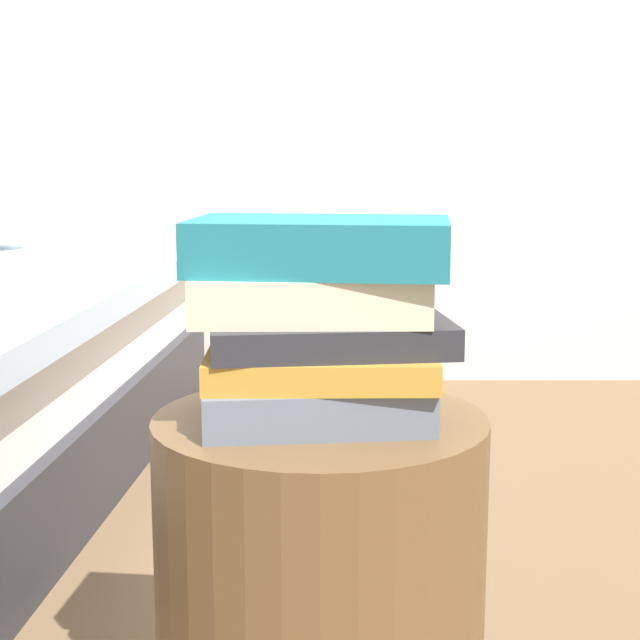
% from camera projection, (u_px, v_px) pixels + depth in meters
% --- Properties ---
extents(side_table, '(0.41, 0.41, 0.44)m').
position_uv_depth(side_table, '(320.00, 586.00, 1.21)').
color(side_table, brown).
rests_on(side_table, ground_plane).
extents(book_slate, '(0.28, 0.24, 0.05)m').
position_uv_depth(book_slate, '(313.00, 397.00, 1.17)').
color(book_slate, slate).
rests_on(book_slate, side_table).
extents(book_ochre, '(0.27, 0.20, 0.03)m').
position_uv_depth(book_ochre, '(321.00, 363.00, 1.15)').
color(book_ochre, '#B7842D').
rests_on(book_ochre, book_slate).
extents(book_charcoal, '(0.30, 0.20, 0.04)m').
position_uv_depth(book_charcoal, '(330.00, 334.00, 1.14)').
color(book_charcoal, '#28282D').
rests_on(book_charcoal, book_ochre).
extents(book_cream, '(0.27, 0.15, 0.05)m').
position_uv_depth(book_cream, '(310.00, 297.00, 1.13)').
color(book_cream, beige).
rests_on(book_cream, book_charcoal).
extents(book_teal, '(0.32, 0.21, 0.06)m').
position_uv_depth(book_teal, '(322.00, 246.00, 1.13)').
color(book_teal, '#1E727F').
rests_on(book_teal, book_cream).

